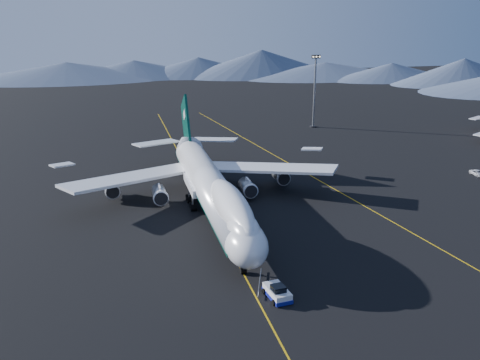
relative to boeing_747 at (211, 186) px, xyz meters
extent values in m
plane|color=black|center=(0.00, -0.03, -5.81)|extent=(500.00, 500.00, 0.00)
cube|color=#C7980B|center=(0.00, -0.03, -5.80)|extent=(0.25, 220.00, 0.01)
cube|color=#C7980B|center=(30.00, 9.97, -5.80)|extent=(28.08, 198.09, 0.01)
cone|color=#48566F|center=(-40.81, 231.40, 0.19)|extent=(100.00, 100.00, 12.00)
cone|color=#48566F|center=(36.76, 232.07, 0.19)|extent=(100.00, 100.00, 12.00)
cone|color=#48566F|center=(110.33, 207.46, 0.19)|extent=(100.00, 100.00, 12.00)
cone|color=#48566F|center=(171.87, 160.24, 0.19)|extent=(100.00, 100.00, 12.00)
cylinder|color=silver|center=(0.00, -0.03, -0.21)|extent=(6.50, 56.00, 6.50)
ellipsoid|color=silver|center=(0.00, -28.03, -0.21)|extent=(6.50, 10.40, 6.50)
ellipsoid|color=silver|center=(0.00, -18.53, 2.29)|extent=(5.13, 25.16, 5.85)
cube|color=black|center=(0.00, -30.03, 0.99)|extent=(3.60, 1.61, 1.29)
cone|color=silver|center=(0.00, 32.97, 0.59)|extent=(6.50, 12.00, 6.50)
cube|color=#03352A|center=(0.00, 0.97, -1.11)|extent=(6.24, 60.00, 1.10)
cube|color=silver|center=(0.00, 5.47, -1.31)|extent=(7.50, 13.00, 1.60)
cube|color=silver|center=(-14.50, 11.47, -0.61)|extent=(30.62, 23.28, 2.83)
cube|color=silver|center=(14.50, 11.47, -0.61)|extent=(30.62, 23.28, 2.83)
cylinder|color=slate|center=(-9.50, 7.47, -3.41)|extent=(2.90, 5.50, 2.90)
cylinder|color=slate|center=(-19.00, 13.97, -3.41)|extent=(2.90, 5.50, 2.90)
cylinder|color=slate|center=(9.50, 7.47, -3.41)|extent=(2.90, 5.50, 2.90)
cylinder|color=slate|center=(19.00, 13.97, -3.41)|extent=(2.90, 5.50, 2.90)
cube|color=#03352A|center=(0.00, 31.97, 5.59)|extent=(0.55, 14.11, 15.94)
cube|color=silver|center=(-7.50, 34.47, 0.99)|extent=(12.39, 9.47, 0.98)
cube|color=silver|center=(7.50, 34.47, 0.99)|extent=(12.39, 9.47, 0.98)
cylinder|color=black|center=(0.00, -26.53, -5.26)|extent=(0.90, 1.10, 1.10)
cube|color=silver|center=(2.90, -34.78, -4.97)|extent=(3.08, 5.23, 1.24)
cube|color=navy|center=(2.90, -34.78, -5.42)|extent=(3.22, 5.46, 0.56)
cube|color=black|center=(2.90, -34.78, -4.07)|extent=(2.01, 2.01, 1.01)
imported|color=silver|center=(68.87, 9.38, -5.18)|extent=(2.12, 4.55, 1.26)
cylinder|color=black|center=(50.20, 72.75, -5.62)|extent=(2.28, 2.28, 0.38)
cylinder|color=slate|center=(50.20, 72.75, 6.06)|extent=(0.66, 0.66, 23.75)
cube|color=black|center=(50.20, 72.75, 18.22)|extent=(3.04, 0.76, 1.14)
camera|label=1|loc=(-18.36, -98.95, 33.41)|focal=40.00mm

